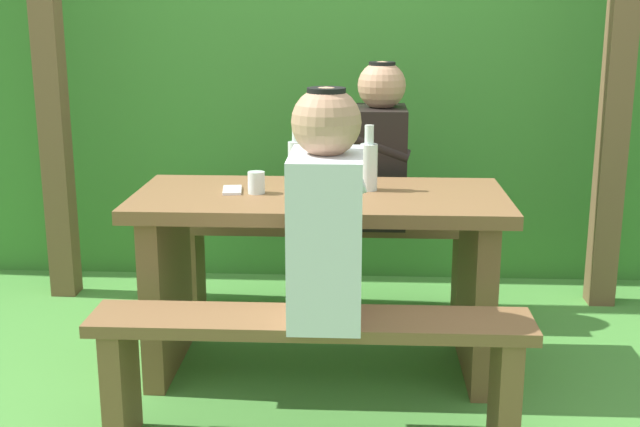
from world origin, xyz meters
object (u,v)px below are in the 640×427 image
bench_near (310,354)px  cell_phone (232,190)px  bench_far (327,248)px  person_white_shirt (326,214)px  person_black_coat (381,150)px  drinking_glass (256,183)px  bottle_left (369,164)px  picnic_table (320,251)px  bottle_right (296,162)px

bench_near → cell_phone: cell_phone is taller
bench_near → bench_far: same height
person_white_shirt → person_black_coat: same height
person_black_coat → cell_phone: size_ratio=5.14×
bench_far → drinking_glass: bearing=-111.7°
person_white_shirt → bottle_left: person_white_shirt is taller
person_white_shirt → bottle_left: (0.13, 0.65, 0.03)m
picnic_table → bench_far: size_ratio=1.00×
cell_phone → person_black_coat: bearing=37.2°
person_white_shirt → cell_phone: bearing=122.4°
bench_near → bottle_left: bottle_left is taller
person_white_shirt → person_black_coat: size_ratio=1.00×
bottle_left → bench_far: bearing=109.3°
person_black_coat → bottle_right: size_ratio=2.83×
person_black_coat → bottle_right: bearing=-125.6°
bench_near → bench_far: bearing=90.0°
bench_near → person_black_coat: size_ratio=1.95×
bottle_left → bottle_right: bearing=170.7°
person_white_shirt → drinking_glass: (-0.29, 0.58, -0.03)m
bench_near → person_white_shirt: (0.05, 0.00, 0.46)m
bench_near → bench_far: 1.18m
bottle_left → person_white_shirt: bearing=-101.5°
person_white_shirt → drinking_glass: 0.64m
picnic_table → drinking_glass: 0.36m
drinking_glass → bottle_right: 0.20m
person_black_coat → cell_phone: (-0.57, -0.57, -0.06)m
person_black_coat → bench_far: bearing=179.2°
drinking_glass → bottle_left: bottle_left is taller
bench_near → bottle_right: bearing=98.1°
picnic_table → bottle_right: bottle_right is taller
bench_near → bottle_left: 0.84m
bottle_left → bottle_right: (-0.28, 0.05, -0.00)m
bottle_left → drinking_glass: bearing=-169.3°
person_white_shirt → bottle_right: 0.72m
bench_far → drinking_glass: drinking_glass is taller
cell_phone → person_white_shirt: bearing=-65.0°
bottle_left → picnic_table: bearing=-159.4°
drinking_glass → bottle_right: bearing=42.2°
picnic_table → bottle_left: (0.18, 0.07, 0.33)m
bench_far → person_white_shirt: 1.26m
picnic_table → bench_near: picnic_table is taller
bench_near → drinking_glass: 0.76m
bench_near → cell_phone: (-0.34, 0.61, 0.40)m
bottle_right → bench_near: bearing=-81.9°
bench_near → person_black_coat: person_black_coat is taller
person_white_shirt → bottle_right: person_white_shirt is taller
drinking_glass → bottle_right: (0.14, 0.13, 0.06)m
person_white_shirt → bottle_left: 0.67m
bottle_left → cell_phone: (-0.52, -0.05, -0.10)m
bench_near → person_white_shirt: person_white_shirt is taller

